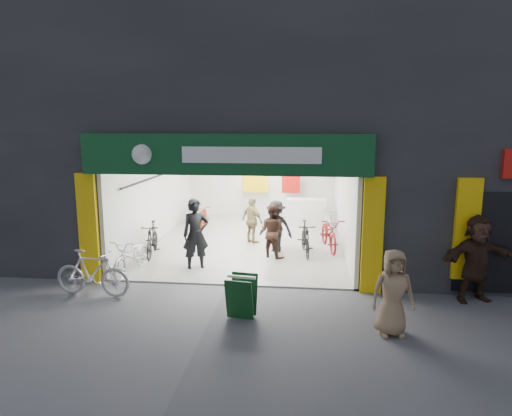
% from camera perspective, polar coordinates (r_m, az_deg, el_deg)
% --- Properties ---
extents(ground, '(60.00, 60.00, 0.00)m').
position_cam_1_polar(ground, '(10.76, -3.67, -9.68)').
color(ground, '#56565B').
rests_on(ground, ground).
extents(building, '(17.00, 10.27, 8.00)m').
position_cam_1_polar(building, '(14.96, 3.03, 12.83)').
color(building, '#232326').
rests_on(building, ground).
extents(bike_left_front, '(0.78, 1.82, 0.93)m').
position_cam_1_polar(bike_left_front, '(11.83, -15.26, -5.78)').
color(bike_left_front, silver).
rests_on(bike_left_front, ground).
extents(bike_left_midfront, '(0.72, 1.68, 0.98)m').
position_cam_1_polar(bike_left_midfront, '(13.20, -12.86, -3.87)').
color(bike_left_midfront, black).
rests_on(bike_left_midfront, ground).
extents(bike_left_midback, '(0.79, 1.79, 0.91)m').
position_cam_1_polar(bike_left_midback, '(16.23, -6.59, -1.11)').
color(bike_left_midback, maroon).
rests_on(bike_left_midback, ground).
extents(bike_left_back, '(0.51, 1.56, 0.93)m').
position_cam_1_polar(bike_left_back, '(17.43, -8.03, -0.30)').
color(bike_left_back, silver).
rests_on(bike_left_back, ground).
extents(bike_right_front, '(0.65, 1.66, 0.97)m').
position_cam_1_polar(bike_right_front, '(13.06, 6.20, -3.83)').
color(bike_right_front, black).
rests_on(bike_right_front, ground).
extents(bike_right_mid, '(0.96, 1.98, 1.00)m').
position_cam_1_polar(bike_right_mid, '(13.72, 9.14, -3.16)').
color(bike_right_mid, maroon).
rests_on(bike_right_mid, ground).
extents(bike_right_back, '(0.64, 1.66, 0.97)m').
position_cam_1_polar(bike_right_back, '(15.58, 8.81, -1.54)').
color(bike_right_back, silver).
rests_on(bike_right_back, ground).
extents(parked_bike, '(1.77, 0.64, 1.04)m').
position_cam_1_polar(parked_bike, '(10.61, -19.80, -7.64)').
color(parked_bike, '#B2B2B7').
rests_on(parked_bike, ground).
extents(customer_a, '(0.79, 0.67, 1.85)m').
position_cam_1_polar(customer_a, '(11.74, -7.54, -3.31)').
color(customer_a, black).
rests_on(customer_a, ground).
extents(customer_b, '(0.93, 0.86, 1.53)m').
position_cam_1_polar(customer_b, '(12.68, 2.07, -2.92)').
color(customer_b, '#382219').
rests_on(customer_b, ground).
extents(customer_c, '(1.12, 0.84, 1.54)m').
position_cam_1_polar(customer_c, '(13.16, 2.51, -2.40)').
color(customer_c, black).
rests_on(customer_c, ground).
extents(customer_d, '(0.89, 0.84, 1.48)m').
position_cam_1_polar(customer_d, '(14.14, -0.47, -1.60)').
color(customer_d, '#978758').
rests_on(customer_d, ground).
extents(pedestrian_near, '(0.83, 0.60, 1.57)m').
position_cam_1_polar(pedestrian_near, '(8.51, 16.74, -10.10)').
color(pedestrian_near, '#8E7052').
rests_on(pedestrian_near, ground).
extents(pedestrian_far, '(1.81, 1.01, 1.86)m').
position_cam_1_polar(pedestrian_far, '(10.66, 25.85, -5.70)').
color(pedestrian_far, '#352118').
rests_on(pedestrian_far, ground).
extents(sandwich_board, '(0.60, 0.61, 0.82)m').
position_cam_1_polar(sandwich_board, '(8.94, -1.82, -10.90)').
color(sandwich_board, '#0E3916').
rests_on(sandwich_board, ground).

